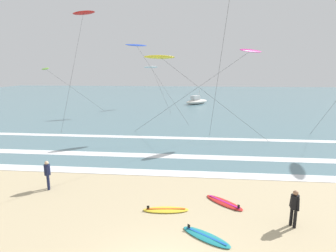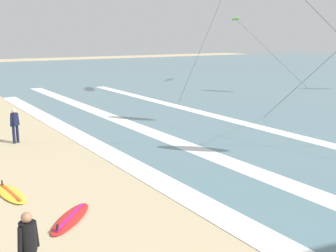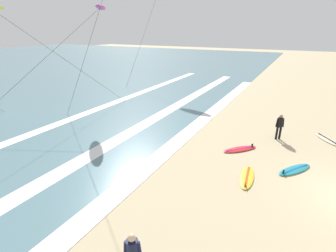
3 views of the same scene
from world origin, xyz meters
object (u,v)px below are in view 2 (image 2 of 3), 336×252
at_px(surfer_right_near, 28,244).
at_px(surfboard_right_spare, 11,193).
at_px(kite_lime_far_right, 236,19).
at_px(surfboard_near_water, 71,218).
at_px(surfer_mid_group, 15,123).

distance_m(surfer_right_near, surfboard_right_spare, 5.48).
bearing_deg(surfboard_right_spare, kite_lime_far_right, 127.16).
distance_m(surfboard_near_water, kite_lime_far_right, 35.42).
height_order(surfboard_right_spare, surfboard_near_water, same).
xyz_separation_m(surfer_right_near, surfboard_near_water, (-2.61, 1.72, -0.91)).
xyz_separation_m(surfer_mid_group, surfboard_right_spare, (6.58, -1.67, -0.91)).
distance_m(surfer_right_near, surfer_mid_group, 12.17).
bearing_deg(surfer_right_near, surfboard_near_water, 146.66).
distance_m(surfboard_right_spare, surfboard_near_water, 2.91).
bearing_deg(surfer_mid_group, kite_lime_far_right, 118.73).
relative_size(surfboard_right_spare, kite_lime_far_right, 0.23).
bearing_deg(surfboard_near_water, surfboard_right_spare, -160.74).
relative_size(surfboard_right_spare, surfboard_near_water, 1.10).
relative_size(surfer_right_near, kite_lime_far_right, 0.17).
distance_m(surfer_right_near, kite_lime_far_right, 38.26).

